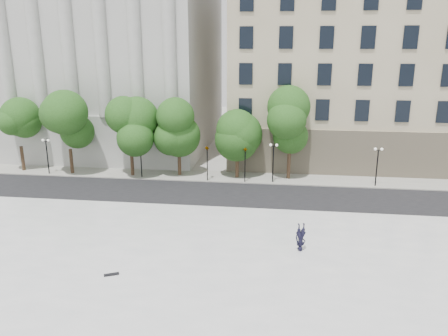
{
  "coord_description": "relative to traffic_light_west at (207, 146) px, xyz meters",
  "views": [
    {
      "loc": [
        7.63,
        -20.15,
        13.46
      ],
      "look_at": [
        3.76,
        10.0,
        4.96
      ],
      "focal_mm": 35.0,
      "sensor_mm": 36.0,
      "label": 1
    }
  ],
  "objects": [
    {
      "name": "lamp_posts",
      "position": [
        -0.28,
        0.3,
        -0.92
      ],
      "size": [
        35.18,
        0.28,
        4.26
      ],
      "color": "black",
      "rests_on": "ground"
    },
    {
      "name": "building_east",
      "position": [
        19.54,
        16.61,
        7.39
      ],
      "size": [
        36.0,
        26.15,
        23.0
      ],
      "color": "beige",
      "rests_on": "ground"
    },
    {
      "name": "street",
      "position": [
        -0.46,
        -4.3,
        -3.75
      ],
      "size": [
        60.0,
        8.0,
        0.02
      ],
      "primitive_type": "cube",
      "color": "black",
      "rests_on": "ground"
    },
    {
      "name": "building_west",
      "position": [
        -17.46,
        16.27,
        9.13
      ],
      "size": [
        31.5,
        27.65,
        25.6
      ],
      "color": "#B8B7B3",
      "rests_on": "ground"
    },
    {
      "name": "skateboard",
      "position": [
        -2.35,
        -20.42,
        -3.26
      ],
      "size": [
        0.89,
        0.57,
        0.09
      ],
      "primitive_type": "cube",
      "rotation": [
        0.0,
        0.0,
        0.43
      ],
      "color": "black",
      "rests_on": "plaza"
    },
    {
      "name": "traffic_light_west",
      "position": [
        0.0,
        0.0,
        0.0
      ],
      "size": [
        1.12,
        1.88,
        4.26
      ],
      "color": "black",
      "rests_on": "ground"
    },
    {
      "name": "ground",
      "position": [
        -0.46,
        -22.3,
        -3.76
      ],
      "size": [
        160.0,
        160.0,
        0.0
      ],
      "primitive_type": "plane",
      "color": "beige",
      "rests_on": "ground"
    },
    {
      "name": "traffic_light_east",
      "position": [
        3.87,
        0.0,
        0.0
      ],
      "size": [
        0.89,
        1.93,
        4.26
      ],
      "color": "black",
      "rests_on": "ground"
    },
    {
      "name": "street_trees",
      "position": [
        -5.57,
        1.32,
        1.6
      ],
      "size": [
        33.12,
        5.36,
        7.92
      ],
      "color": "#382619",
      "rests_on": "ground"
    },
    {
      "name": "far_sidewalk",
      "position": [
        -0.46,
        1.7,
        -3.7
      ],
      "size": [
        60.0,
        4.0,
        0.12
      ],
      "primitive_type": "cube",
      "color": "#ACAA9E",
      "rests_on": "ground"
    },
    {
      "name": "person_lying",
      "position": [
        8.82,
        -15.75,
        -3.04
      ],
      "size": [
        1.17,
        2.04,
        0.52
      ],
      "primitive_type": "imported",
      "rotation": [
        -1.54,
        0.0,
        0.26
      ],
      "color": "black",
      "rests_on": "plaza"
    },
    {
      "name": "plaza",
      "position": [
        -0.46,
        -19.3,
        -3.53
      ],
      "size": [
        44.0,
        22.0,
        0.45
      ],
      "primitive_type": "cube",
      "color": "white",
      "rests_on": "ground"
    }
  ]
}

